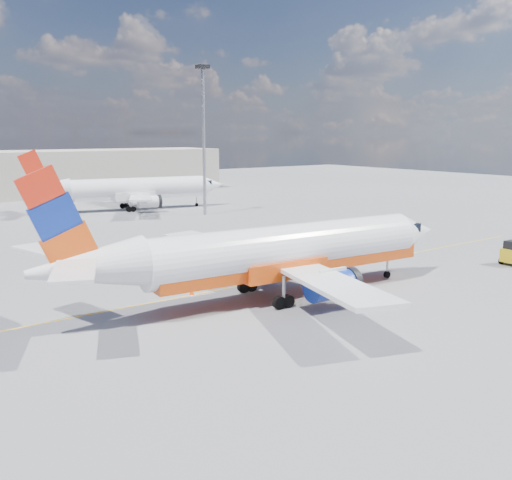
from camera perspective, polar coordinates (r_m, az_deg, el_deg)
ground at (r=39.84m, az=0.67°, el=-5.57°), size 240.00×240.00×0.00m
taxi_line at (r=42.18m, az=-1.79°, el=-4.64°), size 70.00×0.15×0.01m
terminal_main at (r=109.44m, az=-21.51°, el=6.19°), size 70.00×14.00×8.00m
main_jet at (r=38.53m, az=2.00°, el=-1.24°), size 31.59×24.91×9.57m
second_jet at (r=85.55m, az=-12.23°, el=4.96°), size 29.76×23.00×8.98m
traffic_cone at (r=40.07m, az=-6.44°, el=-5.11°), size 0.42×0.42×0.59m
floodlight_mast at (r=78.57m, az=-5.27°, el=11.23°), size 1.46×1.46×19.98m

